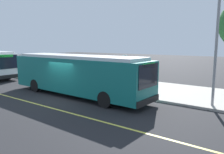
% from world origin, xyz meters
% --- Properties ---
extents(ground_plane, '(120.00, 120.00, 0.00)m').
position_xyz_m(ground_plane, '(0.00, 0.00, 0.00)').
color(ground_plane, '#232326').
extents(sidewalk_curb, '(44.00, 6.40, 0.15)m').
position_xyz_m(sidewalk_curb, '(0.00, 6.00, 0.07)').
color(sidewalk_curb, '#A8A399').
rests_on(sidewalk_curb, ground_plane).
extents(lane_stripe_center, '(36.00, 0.14, 0.01)m').
position_xyz_m(lane_stripe_center, '(0.00, -2.20, 0.00)').
color(lane_stripe_center, '#E0D64C').
rests_on(lane_stripe_center, ground_plane).
extents(transit_bus_main, '(11.81, 2.85, 2.95)m').
position_xyz_m(transit_bus_main, '(0.27, 1.01, 1.62)').
color(transit_bus_main, '#146B66').
rests_on(transit_bus_main, ground_plane).
extents(bus_shelter, '(2.90, 1.60, 2.48)m').
position_xyz_m(bus_shelter, '(0.43, 6.25, 1.92)').
color(bus_shelter, '#333338').
rests_on(bus_shelter, sidewalk_curb).
extents(waiting_bench, '(1.60, 0.48, 0.95)m').
position_xyz_m(waiting_bench, '(0.79, 6.07, 0.63)').
color(waiting_bench, brown).
rests_on(waiting_bench, sidewalk_curb).
extents(route_sign_post, '(0.44, 0.08, 2.80)m').
position_xyz_m(route_sign_post, '(2.80, 3.50, 1.96)').
color(route_sign_post, '#333338').
rests_on(route_sign_post, sidewalk_curb).
extents(utility_pole, '(0.16, 0.16, 6.40)m').
position_xyz_m(utility_pole, '(8.94, 3.60, 3.35)').
color(utility_pole, gray).
rests_on(utility_pole, sidewalk_curb).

